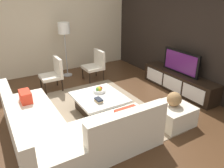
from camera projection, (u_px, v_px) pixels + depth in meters
The scene contains 15 objects.
ground_plane at pixel (97, 115), 4.72m from camera, with size 14.00×14.00×0.00m, color #4C301C.
feature_wall_back at pixel (193, 37), 5.44m from camera, with size 6.40×0.12×2.80m, color black.
side_wall_left at pixel (54, 28), 6.78m from camera, with size 0.12×5.20×2.80m, color beige.
area_rug at pixel (95, 113), 4.79m from camera, with size 3.03×2.40×0.01m, color gray.
media_console at pixel (178, 82), 5.75m from camera, with size 2.20×0.47×0.50m.
television at pixel (181, 62), 5.53m from camera, with size 1.12×0.06×0.58m.
sectional_couch at pixel (64, 128), 3.77m from camera, with size 2.50×2.27×0.81m.
coffee_table at pixel (99, 104), 4.76m from camera, with size 1.08×0.99×0.38m.
accent_chair_near at pixel (54, 72), 5.75m from camera, with size 0.54×0.53×0.87m.
floor_lamp at pixel (64, 31), 6.37m from camera, with size 0.34×0.34×1.62m.
ottoman at pixel (172, 114), 4.35m from camera, with size 0.70×0.70×0.40m, color beige.
fruit_bowl at pixel (99, 90), 4.85m from camera, with size 0.28×0.28×0.14m.
accent_chair_far at pixel (96, 63), 6.43m from camera, with size 0.56×0.53×0.87m.
decorative_ball at pixel (174, 99), 4.21m from camera, with size 0.29×0.29×0.29m, color #997247.
book_stack at pixel (99, 100), 4.44m from camera, with size 0.21×0.14×0.08m.
Camera 1 is at (3.65, -1.82, 2.48)m, focal length 35.13 mm.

